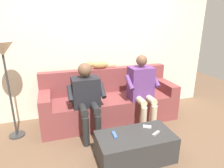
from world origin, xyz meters
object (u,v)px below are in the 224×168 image
couch (109,103)px  floor_lamp (3,56)px  coffee_table (135,147)px  remote_gray (156,133)px  person_left_seated (142,87)px  cat_on_backrest (98,65)px  remote_white (147,127)px  person_right_seated (87,95)px  remote_blue (115,135)px

couch → floor_lamp: (1.57, 0.09, 0.96)m
couch → coffee_table: 1.16m
remote_gray → coffee_table: bearing=-42.5°
person_left_seated → cat_on_backrest: person_left_seated is taller
remote_white → person_right_seated: bearing=-17.7°
couch → remote_gray: couch is taller
person_left_seated → person_right_seated: 0.94m
remote_blue → remote_gray: bearing=-100.9°
person_right_seated → remote_blue: (-0.21, 0.75, -0.29)m
coffee_table → cat_on_backrest: size_ratio=1.82×
couch → coffee_table: (0.00, 1.15, -0.13)m
cat_on_backrest → coffee_table: bearing=95.8°
person_left_seated → person_right_seated: (0.94, 0.01, -0.04)m
person_right_seated → cat_on_backrest: person_right_seated is taller
person_right_seated → remote_white: 1.03m
person_left_seated → cat_on_backrest: (0.61, -0.58, 0.29)m
remote_white → remote_blue: bearing=33.1°
remote_blue → cat_on_backrest: bearing=-0.7°
person_left_seated → remote_blue: (0.73, 0.76, -0.32)m
couch → cat_on_backrest: bearing=-60.3°
person_left_seated → cat_on_backrest: 0.89m
remote_blue → person_right_seated: bearing=20.0°
remote_blue → floor_lamp: size_ratio=0.09×
person_left_seated → remote_white: size_ratio=10.97×
remote_gray → floor_lamp: 2.33m
coffee_table → remote_white: (-0.22, -0.12, 0.19)m
remote_blue → floor_lamp: (1.31, -0.99, 0.91)m
couch → cat_on_backrest: (0.14, -0.25, 0.67)m
person_left_seated → remote_blue: person_left_seated is taller
remote_blue → person_left_seated: bearing=-39.7°
coffee_table → remote_blue: bearing=-15.4°
couch → person_right_seated: bearing=35.4°
remote_gray → remote_white: bearing=-108.1°
person_left_seated → person_right_seated: size_ratio=1.06×
floor_lamp → remote_blue: bearing=142.9°
person_right_seated → person_left_seated: bearing=-179.4°
person_right_seated → remote_gray: person_right_seated is taller
cat_on_backrest → remote_white: 1.47m
coffee_table → person_left_seated: 1.08m
person_left_seated → couch: bearing=-34.6°
cat_on_backrest → remote_white: (-0.37, 1.29, -0.61)m
cat_on_backrest → remote_white: bearing=105.9°
coffee_table → floor_lamp: size_ratio=0.67×
coffee_table → person_right_seated: 1.06m
couch → person_right_seated: person_right_seated is taller
coffee_table → person_left_seated: size_ratio=0.81×
remote_gray → floor_lamp: floor_lamp is taller
remote_gray → remote_white: (0.03, -0.19, 0.00)m
coffee_table → remote_blue: size_ratio=7.19×
remote_blue → remote_gray: size_ratio=0.99×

